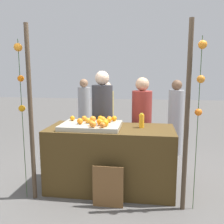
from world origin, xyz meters
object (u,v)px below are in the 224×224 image
object	(u,v)px
orange_1	(103,125)
chalkboard_sign	(108,187)
orange_0	(101,122)
juice_bottle	(142,121)
vendor_right	(141,130)
vendor_left	(102,126)
stall_counter	(111,158)

from	to	relation	value
orange_1	chalkboard_sign	xyz separation A→B (m)	(0.11, -0.24, -0.74)
orange_0	juice_bottle	bearing A→B (deg)	22.14
juice_bottle	chalkboard_sign	distance (m)	1.02
orange_1	vendor_right	xyz separation A→B (m)	(0.48, 0.88, -0.26)
orange_0	vendor_right	bearing A→B (deg)	54.78
orange_0	vendor_left	xyz separation A→B (m)	(-0.11, 0.76, -0.22)
stall_counter	orange_0	xyz separation A→B (m)	(-0.11, -0.16, 0.56)
stall_counter	orange_1	xyz separation A→B (m)	(-0.06, -0.28, 0.55)
vendor_right	orange_1	bearing A→B (deg)	-118.83
orange_0	chalkboard_sign	bearing A→B (deg)	-66.30
vendor_left	orange_1	bearing A→B (deg)	-79.35
orange_1	vendor_right	size ratio (longest dim) A/B	0.05
stall_counter	juice_bottle	world-z (taller)	juice_bottle
stall_counter	chalkboard_sign	world-z (taller)	stall_counter
orange_0	vendor_left	world-z (taller)	vendor_left
chalkboard_sign	vendor_right	distance (m)	1.27
stall_counter	orange_0	world-z (taller)	orange_0
juice_bottle	chalkboard_sign	bearing A→B (deg)	-123.83
vendor_left	stall_counter	bearing A→B (deg)	-69.17
orange_1	vendor_left	xyz separation A→B (m)	(-0.16, 0.88, -0.21)
orange_0	stall_counter	bearing A→B (deg)	55.19
orange_1	vendor_left	world-z (taller)	vendor_left
chalkboard_sign	juice_bottle	bearing A→B (deg)	56.17
orange_0	vendor_left	bearing A→B (deg)	98.59
orange_0	juice_bottle	distance (m)	0.59
juice_bottle	chalkboard_sign	world-z (taller)	juice_bottle
chalkboard_sign	vendor_left	world-z (taller)	vendor_left
stall_counter	orange_1	distance (m)	0.62
vendor_left	vendor_right	xyz separation A→B (m)	(0.65, 0.00, -0.05)
chalkboard_sign	orange_1	bearing A→B (deg)	114.24
orange_0	vendor_right	size ratio (longest dim) A/B	0.06
orange_1	vendor_left	size ratio (longest dim) A/B	0.04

